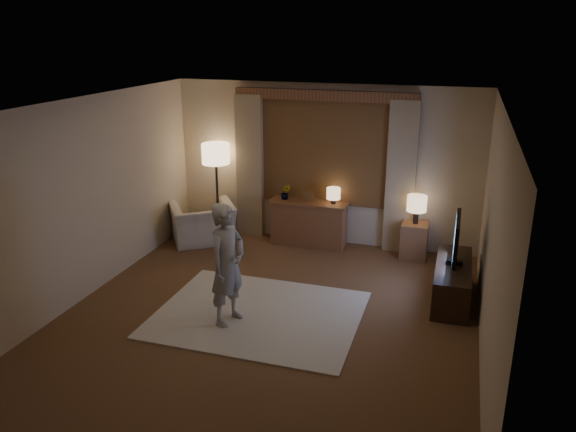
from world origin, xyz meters
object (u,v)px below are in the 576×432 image
at_px(side_table, 414,240).
at_px(person, 227,264).
at_px(sideboard, 309,224).
at_px(tv_stand, 452,282).
at_px(armchair, 203,223).

distance_m(side_table, person, 3.40).
bearing_deg(sideboard, side_table, -1.68).
xyz_separation_m(tv_stand, person, (-2.56, -1.44, 0.52)).
distance_m(sideboard, armchair, 1.76).
bearing_deg(tv_stand, side_table, 115.35).
xyz_separation_m(side_table, tv_stand, (0.62, -1.30, -0.03)).
height_order(side_table, person, person).
bearing_deg(side_table, armchair, -173.83).
relative_size(side_table, tv_stand, 0.40).
distance_m(sideboard, person, 2.83).
relative_size(sideboard, tv_stand, 0.86).
height_order(sideboard, side_table, sideboard).
xyz_separation_m(sideboard, tv_stand, (2.32, -1.35, -0.10)).
height_order(armchair, person, person).
bearing_deg(armchair, side_table, 150.95).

